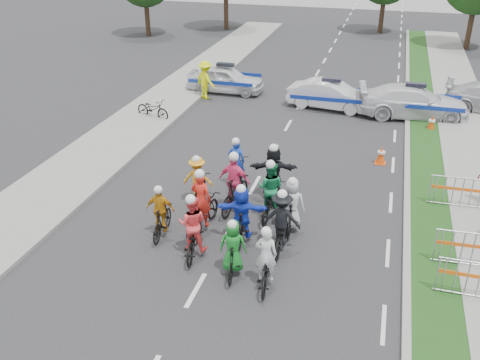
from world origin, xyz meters
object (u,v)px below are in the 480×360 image
(rider_1, at_px, (233,253))
(rider_12, at_px, (237,170))
(rider_5, at_px, (242,217))
(police_car_0, at_px, (226,79))
(barrier_0, at_px, (479,282))
(rider_7, at_px, (292,210))
(marshal_hiviz, at_px, (205,80))
(rider_6, at_px, (202,210))
(rider_3, at_px, (161,216))
(police_car_1, at_px, (331,95))
(cone_1, at_px, (432,123))
(barrier_2, at_px, (462,194))
(rider_2, at_px, (193,232))
(rider_9, at_px, (235,188))
(parked_bike, at_px, (153,109))
(rider_11, at_px, (273,176))
(police_car_2, at_px, (413,102))
(rider_10, at_px, (198,184))
(rider_0, at_px, (266,265))
(rider_8, at_px, (270,196))
(barrier_1, at_px, (473,251))
(cone_0, at_px, (381,155))
(rider_4, at_px, (282,226))

(rider_1, distance_m, rider_12, 5.01)
(rider_5, xyz_separation_m, police_car_0, (-4.63, 13.49, -0.09))
(barrier_0, bearing_deg, rider_7, 158.29)
(marshal_hiviz, bearing_deg, rider_6, 140.02)
(rider_3, distance_m, police_car_1, 13.12)
(marshal_hiviz, height_order, cone_1, marshal_hiviz)
(rider_7, distance_m, barrier_2, 5.63)
(rider_2, distance_m, rider_9, 2.69)
(rider_3, distance_m, parked_bike, 10.07)
(rider_3, distance_m, police_car_0, 14.06)
(rider_11, xyz_separation_m, rider_12, (-1.39, 0.49, -0.21))
(rider_5, bearing_deg, police_car_1, -103.43)
(police_car_2, xyz_separation_m, parked_bike, (-11.43, -3.48, -0.26))
(barrier_2, bearing_deg, barrier_0, -90.00)
(rider_10, distance_m, marshal_hiviz, 10.91)
(rider_0, relative_size, rider_1, 1.06)
(rider_8, bearing_deg, barrier_1, 168.96)
(rider_5, bearing_deg, barrier_2, -158.68)
(marshal_hiviz, bearing_deg, police_car_2, -148.34)
(barrier_1, bearing_deg, rider_0, -157.42)
(rider_8, distance_m, police_car_2, 11.46)
(rider_11, bearing_deg, rider_3, 39.34)
(barrier_1, height_order, cone_1, barrier_1)
(rider_5, xyz_separation_m, rider_11, (0.30, 2.74, 0.05))
(barrier_1, bearing_deg, rider_1, -162.29)
(police_car_1, xyz_separation_m, barrier_2, (5.22, -8.71, -0.11))
(rider_9, bearing_deg, rider_6, 74.64)
(barrier_2, bearing_deg, rider_3, -154.88)
(rider_8, xyz_separation_m, rider_9, (-1.16, 0.08, 0.06))
(rider_0, height_order, marshal_hiviz, marshal_hiviz)
(rider_12, bearing_deg, rider_6, 82.47)
(rider_2, bearing_deg, rider_6, -89.89)
(police_car_2, bearing_deg, rider_7, 155.91)
(rider_9, relative_size, barrier_2, 1.02)
(rider_5, xyz_separation_m, rider_9, (-0.68, 1.64, 0.00))
(rider_6, relative_size, barrier_2, 1.02)
(rider_10, bearing_deg, rider_6, 108.26)
(rider_5, bearing_deg, rider_6, -20.87)
(rider_12, bearing_deg, rider_9, 100.72)
(rider_7, distance_m, cone_0, 6.09)
(rider_5, bearing_deg, cone_0, -127.97)
(rider_4, xyz_separation_m, police_car_1, (-0.19, 12.40, -0.07))
(rider_1, distance_m, police_car_2, 14.52)
(rider_9, height_order, cone_0, rider_9)
(rider_3, distance_m, rider_7, 3.79)
(rider_10, bearing_deg, rider_4, 143.92)
(cone_1, bearing_deg, rider_3, -125.78)
(rider_2, xyz_separation_m, police_car_0, (-3.54, 14.50, -0.02))
(marshal_hiviz, bearing_deg, cone_0, 179.12)
(rider_10, bearing_deg, police_car_1, -111.03)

